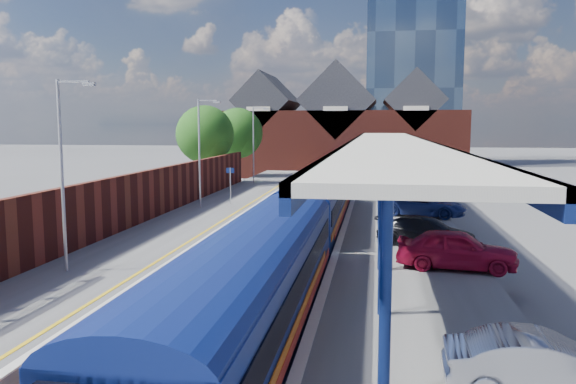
# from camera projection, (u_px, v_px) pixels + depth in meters

# --- Properties ---
(ground) EXTENTS (240.00, 240.00, 0.00)m
(ground) POSITION_uv_depth(u_px,v_px,m) (313.00, 207.00, 43.41)
(ground) COLOR #5B5B5E
(ground) RESTS_ON ground
(ballast_bed) EXTENTS (6.00, 76.00, 0.06)m
(ballast_bed) POSITION_uv_depth(u_px,v_px,m) (295.00, 231.00, 33.60)
(ballast_bed) COLOR #473D33
(ballast_bed) RESTS_ON ground
(rails) EXTENTS (4.51, 76.00, 0.14)m
(rails) POSITION_uv_depth(u_px,v_px,m) (295.00, 230.00, 33.59)
(rails) COLOR slate
(rails) RESTS_ON ground
(left_platform) EXTENTS (5.00, 76.00, 1.00)m
(left_platform) POSITION_uv_depth(u_px,v_px,m) (206.00, 221.00, 34.40)
(left_platform) COLOR #565659
(left_platform) RESTS_ON ground
(right_platform) EXTENTS (6.00, 76.00, 1.00)m
(right_platform) POSITION_uv_depth(u_px,v_px,m) (397.00, 226.00, 32.61)
(right_platform) COLOR #565659
(right_platform) RESTS_ON ground
(coping_left) EXTENTS (0.30, 76.00, 0.05)m
(coping_left) POSITION_uv_depth(u_px,v_px,m) (243.00, 214.00, 33.97)
(coping_left) COLOR silver
(coping_left) RESTS_ON left_platform
(coping_right) EXTENTS (0.30, 76.00, 0.05)m
(coping_right) POSITION_uv_depth(u_px,v_px,m) (348.00, 216.00, 32.99)
(coping_right) COLOR silver
(coping_right) RESTS_ON right_platform
(yellow_line) EXTENTS (0.14, 76.00, 0.01)m
(yellow_line) POSITION_uv_depth(u_px,v_px,m) (234.00, 214.00, 34.07)
(yellow_line) COLOR yellow
(yellow_line) RESTS_ON left_platform
(train) EXTENTS (2.87, 65.90, 3.45)m
(train) POSITION_uv_depth(u_px,v_px,m) (329.00, 185.00, 39.55)
(train) COLOR navy
(train) RESTS_ON ground
(canopy) EXTENTS (4.50, 52.00, 4.48)m
(canopy) POSITION_uv_depth(u_px,v_px,m) (389.00, 143.00, 34.03)
(canopy) COLOR navy
(canopy) RESTS_ON right_platform
(lamp_post_b) EXTENTS (1.48, 0.18, 7.00)m
(lamp_post_b) POSITION_uv_depth(u_px,v_px,m) (65.00, 163.00, 20.27)
(lamp_post_b) COLOR #A5A8AA
(lamp_post_b) RESTS_ON left_platform
(lamp_post_c) EXTENTS (1.48, 0.18, 7.00)m
(lamp_post_c) POSITION_uv_depth(u_px,v_px,m) (201.00, 146.00, 35.96)
(lamp_post_c) COLOR #A5A8AA
(lamp_post_c) RESTS_ON left_platform
(lamp_post_d) EXTENTS (1.48, 0.18, 7.00)m
(lamp_post_d) POSITION_uv_depth(u_px,v_px,m) (255.00, 140.00, 51.64)
(lamp_post_d) COLOR #A5A8AA
(lamp_post_d) RESTS_ON left_platform
(platform_sign) EXTENTS (0.55, 0.08, 2.50)m
(platform_sign) POSITION_uv_depth(u_px,v_px,m) (230.00, 179.00, 37.98)
(platform_sign) COLOR #A5A8AA
(platform_sign) RESTS_ON left_platform
(brick_wall) EXTENTS (0.35, 50.00, 3.86)m
(brick_wall) POSITION_uv_depth(u_px,v_px,m) (117.00, 203.00, 28.23)
(brick_wall) COLOR #5E2118
(brick_wall) RESTS_ON left_platform
(station_building) EXTENTS (30.00, 12.12, 13.78)m
(station_building) POSITION_uv_depth(u_px,v_px,m) (339.00, 132.00, 70.21)
(station_building) COLOR #5E2118
(station_building) RESTS_ON ground
(glass_tower) EXTENTS (14.20, 14.20, 40.30)m
(glass_tower) POSITION_uv_depth(u_px,v_px,m) (413.00, 36.00, 88.45)
(glass_tower) COLOR #465C78
(glass_tower) RESTS_ON ground
(tree_near) EXTENTS (5.20, 5.20, 8.10)m
(tree_near) POSITION_uv_depth(u_px,v_px,m) (206.00, 136.00, 50.17)
(tree_near) COLOR #382314
(tree_near) RESTS_ON ground
(tree_far) EXTENTS (5.20, 5.20, 8.10)m
(tree_far) POSITION_uv_depth(u_px,v_px,m) (239.00, 135.00, 57.86)
(tree_far) COLOR #382314
(tree_far) RESTS_ON ground
(parked_car_red) EXTENTS (4.58, 2.30, 1.50)m
(parked_car_red) POSITION_uv_depth(u_px,v_px,m) (457.00, 249.00, 20.99)
(parked_car_red) COLOR #A60D31
(parked_car_red) RESTS_ON right_platform
(parked_car_silver) EXTENTS (3.88, 1.46, 1.26)m
(parked_car_silver) POSITION_uv_depth(u_px,v_px,m) (543.00, 366.00, 11.11)
(parked_car_silver) COLOR silver
(parked_car_silver) RESTS_ON right_platform
(parked_car_dark) EXTENTS (4.77, 3.37, 1.28)m
(parked_car_dark) POSITION_uv_depth(u_px,v_px,m) (427.00, 232.00, 25.01)
(parked_car_dark) COLOR black
(parked_car_dark) RESTS_ON right_platform
(parked_car_blue) EXTENTS (5.15, 3.53, 1.31)m
(parked_car_blue) POSITION_uv_depth(u_px,v_px,m) (425.00, 205.00, 33.13)
(parked_car_blue) COLOR navy
(parked_car_blue) RESTS_ON right_platform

